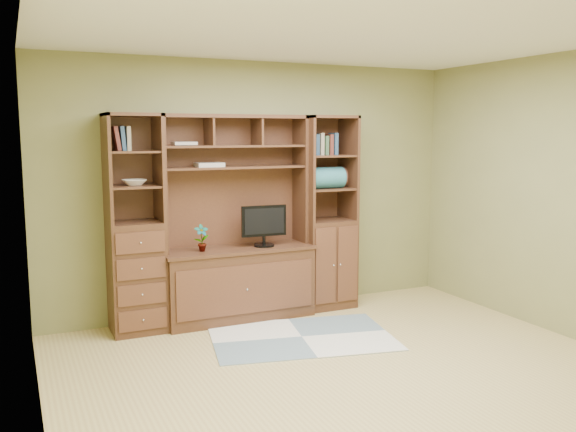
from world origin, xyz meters
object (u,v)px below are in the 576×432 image
center_hutch (238,219)px  monitor (264,218)px  left_tower (135,224)px  right_tower (326,213)px

center_hutch → monitor: bearing=-7.4°
left_tower → monitor: bearing=-3.4°
right_tower → left_tower: bearing=180.0°
right_tower → monitor: (-0.76, -0.07, -0.01)m
left_tower → monitor: size_ratio=3.57×
center_hutch → right_tower: size_ratio=1.00×
right_tower → monitor: bearing=-174.3°
center_hutch → right_tower: 1.03m
monitor → left_tower: bearing=-179.9°
left_tower → monitor: 1.27m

